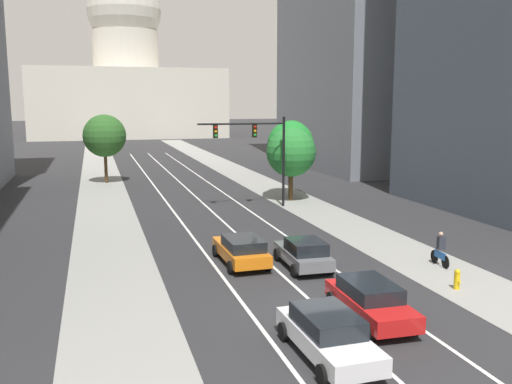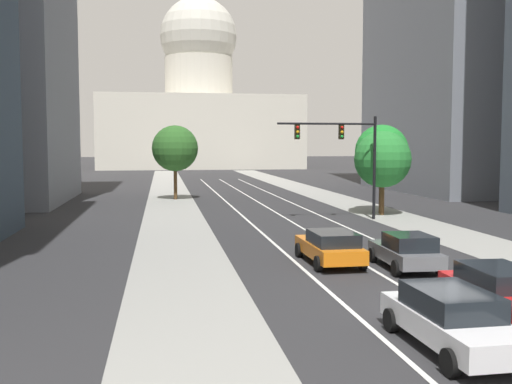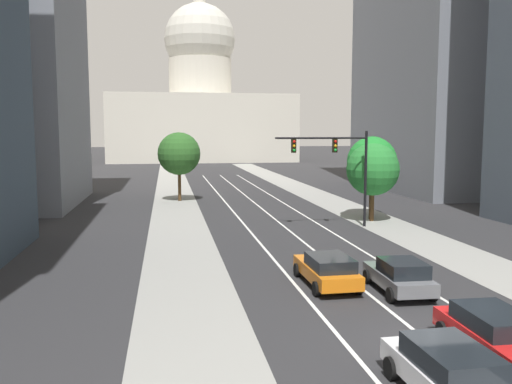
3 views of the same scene
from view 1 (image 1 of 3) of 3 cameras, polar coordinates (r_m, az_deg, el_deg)
The scene contains 18 objects.
ground_plane at distance 60.30m, azimuth -8.26°, elevation 1.42°, with size 400.00×400.00×0.00m, color #2B2B2D.
sidewalk_left at distance 54.78m, azimuth -15.42°, elevation 0.41°, with size 4.19×130.00×0.01m, color gray.
sidewalk_right at distance 57.03m, azimuth 0.04°, elevation 1.08°, with size 4.19×130.00×0.01m, color gray.
lane_stripe_left at distance 45.25m, azimuth -9.03°, elevation -1.16°, with size 0.16×90.00×0.01m, color white.
lane_stripe_center at distance 45.67m, azimuth -5.60°, elevation -1.00°, with size 0.16×90.00×0.01m, color white.
lane_stripe_right at distance 46.25m, azimuth -2.25°, elevation -0.83°, with size 0.16×90.00×0.01m, color white.
capitol_building at distance 136.49m, azimuth -13.05°, elevation 10.95°, with size 42.59×27.50×38.55m.
car_white at distance 18.42m, azimuth 7.34°, elevation -14.15°, with size 2.10×4.78×1.50m.
car_orange at distance 28.07m, azimuth -1.50°, elevation -5.89°, with size 2.14×4.69×1.44m.
car_red at distance 21.56m, azimuth 11.59°, elevation -10.75°, with size 2.12×4.70×1.46m.
car_gray at distance 27.48m, azimuth 4.90°, elevation -6.24°, with size 2.11×4.26×1.48m.
traffic_signal_mast at distance 42.43m, azimuth 0.24°, elevation 4.97°, with size 6.79×0.39×6.94m.
fire_hydrant at distance 25.99m, azimuth 19.85°, elevation -8.37°, with size 0.26×0.35×0.91m.
cyclist at distance 29.21m, azimuth 18.33°, elevation -5.57°, with size 0.38×1.70×1.72m.
street_tree_near_left at distance 57.74m, azimuth -15.22°, elevation 5.55°, with size 4.23×4.23×6.84m.
street_tree_near_right at distance 47.88m, azimuth 3.66°, elevation 5.44°, with size 3.11×3.11×6.53m.
street_tree_far_right at distance 46.59m, azimuth 3.56°, elevation 4.86°, with size 3.89×3.89×6.51m.
street_tree_mid_right at distance 45.67m, azimuth 3.62°, elevation 4.09°, with size 4.05×4.05×6.04m.
Camera 1 is at (-8.27, -19.18, 8.06)m, focal length 39.15 mm.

